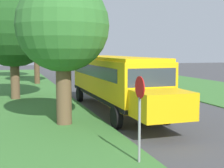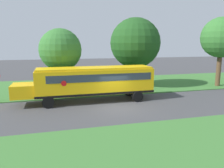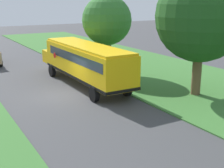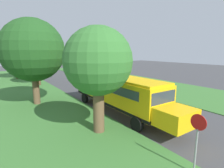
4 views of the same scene
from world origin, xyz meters
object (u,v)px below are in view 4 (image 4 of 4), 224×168
car_silver_nearest (87,75)px  oak_tree_beside_bus (96,62)px  oak_tree_far_end (37,46)px  stop_sign (197,137)px  oak_tree_roadside_mid (32,50)px  school_bus (118,90)px  oak_tree_across_road (16,50)px

car_silver_nearest → oak_tree_beside_bus: oak_tree_beside_bus is taller
oak_tree_far_end → stop_sign: (0.94, -24.86, -4.25)m
stop_sign → car_silver_nearest: bearing=73.7°
car_silver_nearest → stop_sign: (-7.40, -25.35, 0.86)m
oak_tree_roadside_mid → stop_sign: size_ratio=3.04×
school_bus → oak_tree_far_end: size_ratio=1.47×
stop_sign → oak_tree_roadside_mid: bearing=103.3°
car_silver_nearest → oak_tree_roadside_mid: oak_tree_roadside_mid is taller
oak_tree_across_road → stop_sign: (2.80, -33.74, -3.78)m
school_bus → oak_tree_across_road: size_ratio=1.51×
school_bus → car_silver_nearest: size_ratio=2.82×
oak_tree_far_end → stop_sign: 25.24m
car_silver_nearest → stop_sign: bearing=-106.3°
school_bus → oak_tree_across_road: 26.04m
stop_sign → oak_tree_beside_bus: bearing=103.6°
school_bus → oak_tree_beside_bus: size_ratio=1.83×
oak_tree_beside_bus → oak_tree_roadside_mid: bearing=103.1°
oak_tree_across_road → stop_sign: 34.06m
car_silver_nearest → school_bus: bearing=-107.5°
oak_tree_roadside_mid → oak_tree_across_road: oak_tree_roadside_mid is taller
oak_tree_beside_bus → oak_tree_far_end: oak_tree_far_end is taller
school_bus → oak_tree_beside_bus: oak_tree_beside_bus is taller
school_bus → stop_sign: size_ratio=4.53×
oak_tree_roadside_mid → stop_sign: (3.48, -14.71, -3.60)m
oak_tree_beside_bus → stop_sign: size_ratio=2.48×
oak_tree_across_road → oak_tree_beside_bus: bearing=-87.2°
oak_tree_far_end → school_bus: bearing=-79.7°
oak_tree_far_end → oak_tree_across_road: 9.08m
oak_tree_roadside_mid → oak_tree_beside_bus: bearing=-76.9°
oak_tree_beside_bus → oak_tree_far_end: size_ratio=0.80×
school_bus → oak_tree_across_road: oak_tree_across_road is taller
school_bus → oak_tree_far_end: oak_tree_far_end is taller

